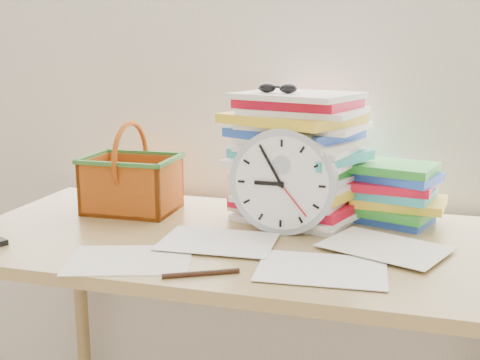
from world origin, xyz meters
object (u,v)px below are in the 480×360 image
(paper_stack, at_px, (297,156))
(basket, at_px, (131,168))
(book_stack, at_px, (393,193))
(clock, at_px, (284,181))
(desk, at_px, (241,264))

(paper_stack, xyz_separation_m, basket, (-0.46, -0.07, -0.04))
(basket, bearing_deg, book_stack, 6.44)
(paper_stack, distance_m, clock, 0.15)
(paper_stack, relative_size, clock, 1.29)
(book_stack, bearing_deg, desk, -146.86)
(desk, height_order, book_stack, book_stack)
(book_stack, distance_m, basket, 0.73)
(paper_stack, bearing_deg, book_stack, 5.94)
(paper_stack, bearing_deg, desk, -116.13)
(clock, bearing_deg, basket, 169.79)
(desk, distance_m, paper_stack, 0.34)
(paper_stack, relative_size, basket, 1.35)
(desk, relative_size, paper_stack, 4.08)
(desk, distance_m, clock, 0.24)
(desk, height_order, paper_stack, paper_stack)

